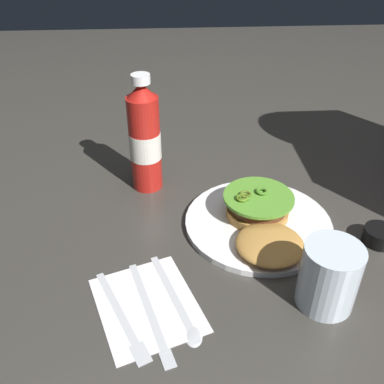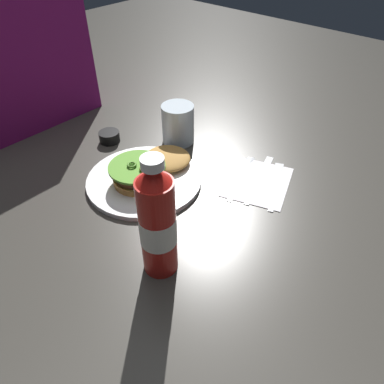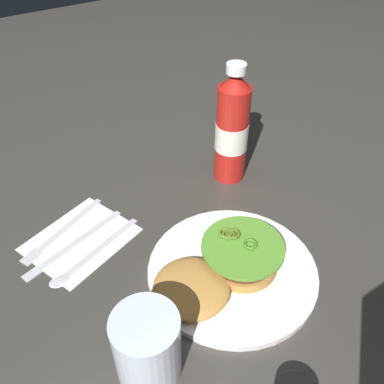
# 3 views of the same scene
# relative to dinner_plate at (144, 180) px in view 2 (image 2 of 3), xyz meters

# --- Properties ---
(ground_plane) EXTENTS (3.00, 3.00, 0.00)m
(ground_plane) POSITION_rel_dinner_plate_xyz_m (-0.02, -0.04, -0.01)
(ground_plane) COLOR #383630
(dinner_plate) EXTENTS (0.28, 0.28, 0.01)m
(dinner_plate) POSITION_rel_dinner_plate_xyz_m (0.00, 0.00, 0.00)
(dinner_plate) COLOR white
(dinner_plate) RESTS_ON ground_plane
(burger_sandwich) EXTENTS (0.22, 0.14, 0.05)m
(burger_sandwich) POSITION_rel_dinner_plate_xyz_m (0.02, 0.00, 0.03)
(burger_sandwich) COLOR #B5803B
(burger_sandwich) RESTS_ON dinner_plate
(ketchup_bottle) EXTENTS (0.07, 0.07, 0.25)m
(ketchup_bottle) POSITION_rel_dinner_plate_xyz_m (-0.16, -0.22, 0.11)
(ketchup_bottle) COLOR red
(ketchup_bottle) RESTS_ON ground_plane
(water_glass) EXTENTS (0.09, 0.09, 0.11)m
(water_glass) POSITION_rel_dinner_plate_xyz_m (0.19, 0.07, 0.05)
(water_glass) COLOR silver
(water_glass) RESTS_ON ground_plane
(condiment_cup) EXTENTS (0.06, 0.06, 0.03)m
(condiment_cup) POSITION_rel_dinner_plate_xyz_m (0.06, 0.21, 0.01)
(condiment_cup) COLOR black
(condiment_cup) RESTS_ON ground_plane
(napkin) EXTENTS (0.21, 0.20, 0.00)m
(napkin) POSITION_rel_dinner_plate_xyz_m (0.18, -0.21, -0.00)
(napkin) COLOR white
(napkin) RESTS_ON ground_plane
(fork_utensil) EXTENTS (0.18, 0.10, 0.00)m
(fork_utensil) POSITION_rel_dinner_plate_xyz_m (0.22, -0.24, -0.00)
(fork_utensil) COLOR silver
(fork_utensil) RESTS_ON napkin
(butter_knife) EXTENTS (0.21, 0.08, 0.00)m
(butter_knife) POSITION_rel_dinner_plate_xyz_m (0.21, -0.20, -0.00)
(butter_knife) COLOR silver
(butter_knife) RESTS_ON napkin
(spoon_utensil) EXTENTS (0.19, 0.08, 0.00)m
(spoon_utensil) POSITION_rel_dinner_plate_xyz_m (0.20, -0.16, -0.00)
(spoon_utensil) COLOR silver
(spoon_utensil) RESTS_ON napkin
(diner_person) EXTENTS (0.38, 0.19, 0.56)m
(diner_person) POSITION_rel_dinner_plate_xyz_m (-0.01, 0.50, 0.23)
(diner_person) COLOR #75155F
(diner_person) RESTS_ON ground_plane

